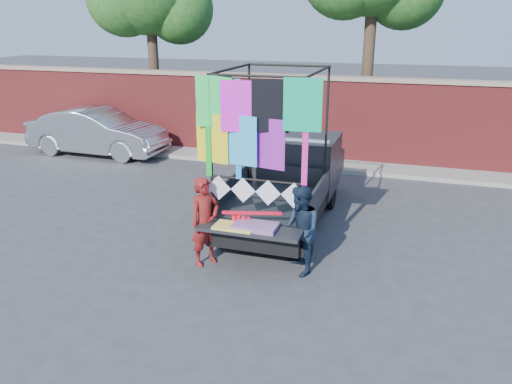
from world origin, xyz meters
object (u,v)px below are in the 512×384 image
(pickup_truck, at_px, (291,178))
(sedan, at_px, (98,132))
(woman, at_px, (205,222))
(man, at_px, (300,230))

(pickup_truck, xyz_separation_m, sedan, (-7.26, 3.23, -0.10))
(pickup_truck, relative_size, sedan, 1.17)
(pickup_truck, bearing_deg, sedan, 156.04)
(sedan, distance_m, woman, 8.86)
(pickup_truck, height_order, woman, pickup_truck)
(pickup_truck, distance_m, man, 2.84)
(pickup_truck, xyz_separation_m, man, (0.83, -2.72, -0.05))
(sedan, xyz_separation_m, man, (8.09, -5.95, 0.04))
(pickup_truck, distance_m, woman, 3.01)
(sedan, bearing_deg, man, -125.44)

